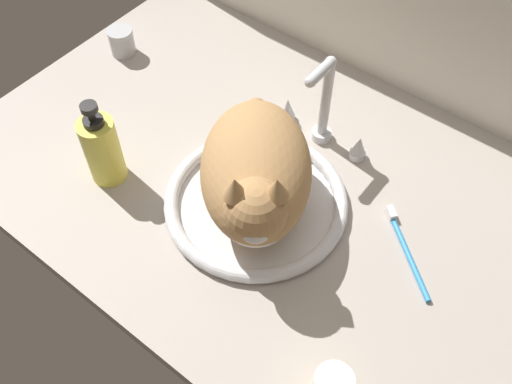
% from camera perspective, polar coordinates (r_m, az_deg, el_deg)
% --- Properties ---
extents(countertop, '(1.13, 0.75, 0.03)m').
position_cam_1_polar(countertop, '(1.11, 0.28, 1.17)').
color(countertop, '#ADA399').
rests_on(countertop, ground).
extents(sink_basin, '(0.34, 0.34, 0.03)m').
position_cam_1_polar(sink_basin, '(1.05, 0.00, -0.95)').
color(sink_basin, white).
rests_on(sink_basin, countertop).
extents(faucet, '(0.20, 0.09, 0.20)m').
position_cam_1_polar(faucet, '(1.11, 6.63, 7.96)').
color(faucet, silver).
rests_on(faucet, countertop).
extents(cat, '(0.33, 0.36, 0.20)m').
position_cam_1_polar(cat, '(0.96, -0.00, 1.61)').
color(cat, tan).
rests_on(cat, sink_basin).
extents(metal_jar, '(0.06, 0.06, 0.06)m').
position_cam_1_polar(metal_jar, '(1.37, -13.15, 14.31)').
color(metal_jar, '#B2B5BA').
rests_on(metal_jar, countertop).
extents(soap_pump_bottle, '(0.07, 0.07, 0.18)m').
position_cam_1_polar(soap_pump_bottle, '(1.08, -14.98, 4.13)').
color(soap_pump_bottle, '#E5DB4C').
rests_on(soap_pump_bottle, countertop).
extents(toothbrush, '(0.15, 0.13, 0.02)m').
position_cam_1_polar(toothbrush, '(1.03, 14.66, -5.55)').
color(toothbrush, '#338CD1').
rests_on(toothbrush, countertop).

